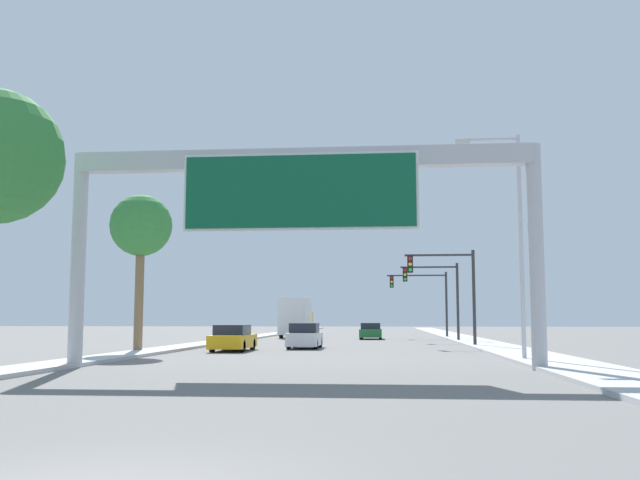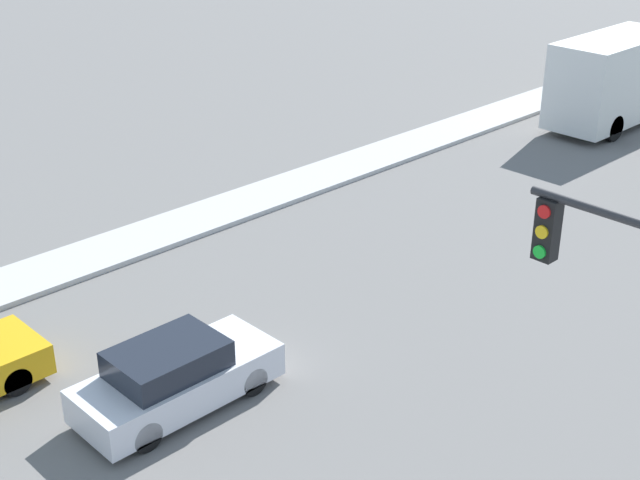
{
  "view_description": "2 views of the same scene",
  "coord_description": "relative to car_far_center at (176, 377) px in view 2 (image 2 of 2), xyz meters",
  "views": [
    {
      "loc": [
        2.97,
        -7.07,
        1.76
      ],
      "look_at": [
        0.0,
        25.63,
        5.38
      ],
      "focal_mm": 40.0,
      "sensor_mm": 36.0,
      "label": 1
    },
    {
      "loc": [
        11.34,
        26.44,
        11.04
      ],
      "look_at": [
        -0.96,
        38.31,
        2.97
      ],
      "focal_mm": 50.0,
      "sensor_mm": 36.0,
      "label": 2
    }
  ],
  "objects": [
    {
      "name": "truck_box_primary",
      "position": [
        -3.5,
        24.21,
        1.09
      ],
      "size": [
        2.45,
        8.35,
        3.54
      ],
      "color": "yellow",
      "rests_on": "ground"
    },
    {
      "name": "median_strip_left",
      "position": [
        -7.25,
        25.05,
        -0.62
      ],
      "size": [
        2.0,
        120.0,
        0.15
      ],
      "color": "#B7B7B7",
      "rests_on": "ground"
    },
    {
      "name": "car_far_center",
      "position": [
        0.0,
        0.0,
        0.0
      ],
      "size": [
        1.77,
        4.33,
        1.48
      ],
      "color": "silver",
      "rests_on": "ground"
    }
  ]
}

